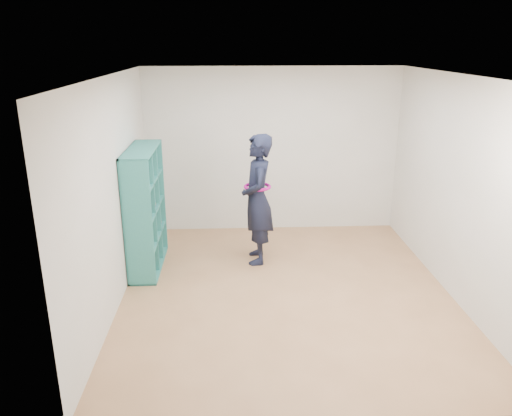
{
  "coord_description": "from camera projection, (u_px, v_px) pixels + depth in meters",
  "views": [
    {
      "loc": [
        -0.65,
        -5.51,
        2.95
      ],
      "look_at": [
        -0.36,
        0.3,
        1.0
      ],
      "focal_mm": 35.0,
      "sensor_mm": 36.0,
      "label": 1
    }
  ],
  "objects": [
    {
      "name": "floor",
      "position": [
        286.0,
        292.0,
        6.19
      ],
      "size": [
        4.5,
        4.5,
        0.0
      ],
      "primitive_type": "plane",
      "color": "#9B6D46",
      "rests_on": "ground"
    },
    {
      "name": "ceiling",
      "position": [
        291.0,
        76.0,
        5.36
      ],
      "size": [
        4.5,
        4.5,
        0.0
      ],
      "primitive_type": "plane",
      "color": "white",
      "rests_on": "wall_back"
    },
    {
      "name": "wall_left",
      "position": [
        114.0,
        194.0,
        5.68
      ],
      "size": [
        0.02,
        4.5,
        2.6
      ],
      "primitive_type": "cube",
      "color": "beige",
      "rests_on": "floor"
    },
    {
      "name": "wall_right",
      "position": [
        457.0,
        189.0,
        5.87
      ],
      "size": [
        0.02,
        4.5,
        2.6
      ],
      "primitive_type": "cube",
      "color": "beige",
      "rests_on": "floor"
    },
    {
      "name": "wall_back",
      "position": [
        273.0,
        151.0,
        7.91
      ],
      "size": [
        4.0,
        0.02,
        2.6
      ],
      "primitive_type": "cube",
      "color": "beige",
      "rests_on": "floor"
    },
    {
      "name": "wall_front",
      "position": [
        322.0,
        279.0,
        3.64
      ],
      "size": [
        4.0,
        0.02,
        2.6
      ],
      "primitive_type": "cube",
      "color": "beige",
      "rests_on": "floor"
    },
    {
      "name": "bookshelf",
      "position": [
        143.0,
        211.0,
        6.65
      ],
      "size": [
        0.36,
        1.24,
        1.65
      ],
      "color": "teal",
      "rests_on": "floor"
    },
    {
      "name": "person",
      "position": [
        257.0,
        199.0,
        6.8
      ],
      "size": [
        0.44,
        0.67,
        1.8
      ],
      "rotation": [
        0.0,
        0.0,
        -1.55
      ],
      "color": "black",
      "rests_on": "floor"
    },
    {
      "name": "smartphone",
      "position": [
        246.0,
        190.0,
        6.82
      ],
      "size": [
        0.02,
        0.1,
        0.14
      ],
      "rotation": [
        0.32,
        0.0,
        0.05
      ],
      "color": "silver",
      "rests_on": "person"
    }
  ]
}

